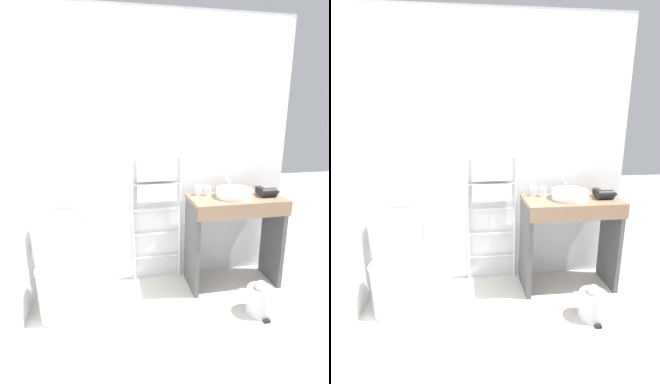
# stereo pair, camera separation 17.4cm
# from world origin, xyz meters

# --- Properties ---
(ground_plane) EXTENTS (12.00, 12.00, 0.00)m
(ground_plane) POSITION_xyz_m (0.00, 0.00, 0.00)
(ground_plane) COLOR beige
(wall_back) EXTENTS (2.60, 0.12, 2.52)m
(wall_back) POSITION_xyz_m (0.00, 1.30, 1.26)
(wall_back) COLOR silver
(wall_back) RESTS_ON ground_plane
(toilet) EXTENTS (0.41, 0.54, 0.81)m
(toilet) POSITION_xyz_m (-0.90, 0.88, 0.35)
(toilet) COLOR white
(toilet) RESTS_ON ground_plane
(towel_radiator) EXTENTS (0.49, 0.06, 1.30)m
(towel_radiator) POSITION_xyz_m (-0.02, 1.19, 0.93)
(towel_radiator) COLOR silver
(towel_radiator) RESTS_ON ground_plane
(vanity_counter) EXTENTS (0.87, 0.45, 0.89)m
(vanity_counter) POSITION_xyz_m (0.69, 0.97, 0.59)
(vanity_counter) COLOR #84664C
(vanity_counter) RESTS_ON ground_plane
(sink_basin) EXTENTS (0.33, 0.33, 0.08)m
(sink_basin) POSITION_xyz_m (0.67, 0.98, 0.93)
(sink_basin) COLOR white
(sink_basin) RESTS_ON vanity_counter
(faucet) EXTENTS (0.02, 0.10, 0.14)m
(faucet) POSITION_xyz_m (0.67, 1.16, 0.98)
(faucet) COLOR silver
(faucet) RESTS_ON vanity_counter
(cup_near_wall) EXTENTS (0.06, 0.06, 0.09)m
(cup_near_wall) POSITION_xyz_m (0.37, 1.13, 0.94)
(cup_near_wall) COLOR silver
(cup_near_wall) RESTS_ON vanity_counter
(cup_near_edge) EXTENTS (0.06, 0.06, 0.09)m
(cup_near_edge) POSITION_xyz_m (0.45, 1.09, 0.93)
(cup_near_edge) COLOR silver
(cup_near_edge) RESTS_ON vanity_counter
(hair_dryer) EXTENTS (0.19, 0.19, 0.09)m
(hair_dryer) POSITION_xyz_m (1.00, 0.94, 0.93)
(hair_dryer) COLOR black
(hair_dryer) RESTS_ON vanity_counter
(trash_bin) EXTENTS (0.23, 0.26, 0.30)m
(trash_bin) POSITION_xyz_m (0.74, 0.49, 0.12)
(trash_bin) COLOR silver
(trash_bin) RESTS_ON ground_plane
(bath_mat) EXTENTS (0.56, 0.36, 0.01)m
(bath_mat) POSITION_xyz_m (-0.82, 0.20, 0.01)
(bath_mat) COLOR #B2BCCC
(bath_mat) RESTS_ON ground_plane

